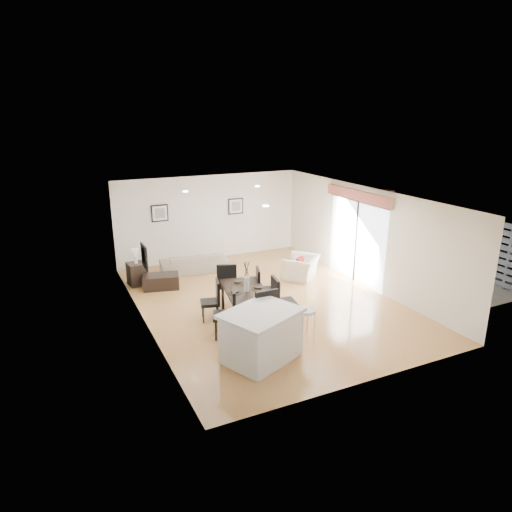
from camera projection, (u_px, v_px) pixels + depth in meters
name	position (u px, v px, depth m)	size (l,w,h in m)	color
ground	(265.00, 301.00, 11.53)	(8.00, 8.00, 0.00)	tan
wall_back	(210.00, 218.00, 14.56)	(6.00, 0.04, 2.70)	silver
wall_front	(371.00, 312.00, 7.67)	(6.00, 0.04, 2.70)	silver
wall_left	(142.00, 267.00, 9.89)	(0.04, 8.00, 2.70)	silver
wall_right	(364.00, 237.00, 12.35)	(0.04, 8.00, 2.70)	silver
ceiling	(266.00, 195.00, 10.71)	(6.00, 8.00, 0.02)	white
sofa	(194.00, 263.00, 13.58)	(1.95, 0.76, 0.57)	gray
armchair	(301.00, 268.00, 13.03)	(1.00, 0.87, 0.65)	beige
courtyard_plant_a	(450.00, 264.00, 13.22)	(0.64, 0.56, 0.71)	#395725
courtyard_plant_b	(412.00, 249.00, 14.65)	(0.40, 0.40, 0.72)	#395725
dining_table	(247.00, 294.00, 10.22)	(1.21, 1.93, 0.75)	black
dining_chair_wnear	(229.00, 310.00, 9.57)	(0.62, 0.62, 1.06)	black
dining_chair_wfar	(213.00, 298.00, 10.37)	(0.52, 0.52, 0.94)	black
dining_chair_enear	(280.00, 298.00, 10.12)	(0.58, 0.58, 1.11)	black
dining_chair_efar	(263.00, 287.00, 10.92)	(0.59, 0.59, 1.03)	black
dining_chair_head	(269.00, 315.00, 9.28)	(0.51, 0.51, 1.12)	black
dining_chair_foot	(227.00, 281.00, 11.18)	(0.63, 0.63, 1.08)	black
vase	(247.00, 279.00, 10.11)	(0.89, 1.36, 0.69)	white
coffee_table	(161.00, 281.00, 12.34)	(0.94, 0.57, 0.38)	black
side_table	(137.00, 274.00, 12.56)	(0.47, 0.47, 0.62)	black
table_lamp	(135.00, 254.00, 12.39)	(0.21, 0.21, 0.41)	white
cushion	(300.00, 262.00, 12.85)	(0.30, 0.09, 0.30)	maroon
kitchen_island	(261.00, 335.00, 8.68)	(1.74, 1.57, 1.00)	silver
bar_stool	(306.00, 315.00, 9.02)	(0.39, 0.39, 0.86)	silver
framed_print_back_left	(160.00, 213.00, 13.79)	(0.52, 0.04, 0.52)	black
framed_print_back_right	(236.00, 206.00, 14.82)	(0.52, 0.04, 0.52)	black
framed_print_left_wall	(144.00, 257.00, 9.64)	(0.04, 0.52, 0.52)	black
sliding_door	(357.00, 223.00, 12.49)	(0.12, 2.70, 2.57)	white
courtyard	(426.00, 232.00, 14.52)	(6.00, 6.00, 2.00)	gray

